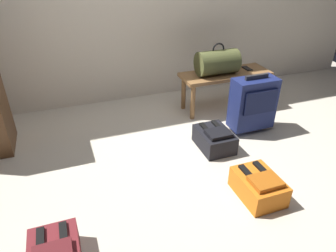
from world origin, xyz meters
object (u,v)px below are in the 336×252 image
bench (225,78)px  suitcase_upright_navy (253,103)px  duffel_bag_olive (217,62)px  backpack_dark (214,139)px  backpack_orange (259,186)px  cell_phone (247,68)px

bench → suitcase_upright_navy: size_ratio=1.69×
duffel_bag_olive → backpack_dark: size_ratio=1.16×
backpack_orange → backpack_dark: size_ratio=1.00×
suitcase_upright_navy → bench: bearing=90.7°
bench → duffel_bag_olive: size_ratio=2.27×
backpack_orange → duffel_bag_olive: bearing=75.9°
duffel_bag_olive → suitcase_upright_navy: duffel_bag_olive is taller
bench → duffel_bag_olive: (-0.11, 0.00, 0.20)m
duffel_bag_olive → cell_phone: (0.40, 0.03, -0.13)m
cell_phone → suitcase_upright_navy: size_ratio=0.24×
duffel_bag_olive → backpack_orange: 1.52m
bench → backpack_dark: (-0.47, -0.71, -0.26)m
cell_phone → backpack_orange: bearing=-117.8°
bench → backpack_dark: size_ratio=2.63×
duffel_bag_olive → suitcase_upright_navy: size_ratio=0.74×
duffel_bag_olive → backpack_orange: bearing=-104.1°
bench → duffel_bag_olive: bearing=180.0°
suitcase_upright_navy → backpack_orange: 1.00m
backpack_orange → cell_phone: bearing=62.2°
suitcase_upright_navy → backpack_dark: size_ratio=1.56×
duffel_bag_olive → backpack_orange: duffel_bag_olive is taller
duffel_bag_olive → cell_phone: 0.42m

